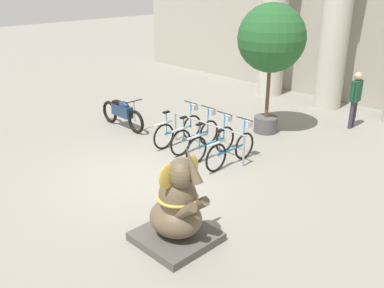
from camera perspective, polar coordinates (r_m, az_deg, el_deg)
ground_plane at (r=9.41m, az=-5.84°, el=-4.49°), size 60.00×60.00×0.00m
building_facade at (r=15.34m, az=20.67°, el=16.25°), size 20.00×0.20×6.00m
column_left at (r=15.69m, az=10.94°, el=15.92°), size 1.09×1.09×5.16m
column_middle at (r=14.49m, az=18.66°, el=14.72°), size 1.09×1.09×5.16m
bike_rack at (r=10.46m, az=2.04°, el=1.77°), size 2.42×0.05×0.77m
bicycle_0 at (r=11.06m, az=-1.71°, el=2.04°), size 0.48×1.66×1.04m
bicycle_1 at (r=10.66m, az=0.57°, el=1.27°), size 0.48×1.66×1.04m
bicycle_2 at (r=10.22m, az=2.70°, el=0.32°), size 0.48×1.66×1.04m
bicycle_3 at (r=9.86m, az=5.33°, el=-0.59°), size 0.48×1.66×1.04m
elephant_statue at (r=6.97m, az=-1.93°, el=-8.71°), size 1.19×1.19×1.82m
motorcycle at (r=12.35m, az=-9.26°, el=4.12°), size 1.92×0.55×0.92m
person_pedestrian at (r=12.89m, az=20.97°, el=6.09°), size 0.21×0.47×1.62m
potted_tree at (r=11.59m, az=10.53°, el=13.34°), size 1.78×1.78×3.48m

